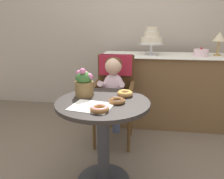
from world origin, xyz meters
name	(u,v)px	position (x,y,z in m)	size (l,w,h in m)	color
back_wall	(125,18)	(0.00, 1.85, 1.35)	(4.80, 0.10, 2.70)	#B2A393
cafe_table	(103,127)	(0.00, 0.00, 0.51)	(0.72, 0.72, 0.72)	#282321
wicker_chair	(115,85)	(-0.01, 0.76, 0.64)	(0.42, 0.45, 0.95)	brown
seated_child	(113,85)	(-0.01, 0.61, 0.68)	(0.27, 0.32, 0.73)	silver
paper_napkin	(91,106)	(-0.06, -0.13, 0.72)	(0.28, 0.23, 0.00)	white
donut_front	(117,100)	(0.11, -0.02, 0.74)	(0.12, 0.12, 0.03)	#936033
donut_mid	(125,93)	(0.16, 0.15, 0.74)	(0.13, 0.13, 0.04)	#AD7542
donut_side	(99,108)	(0.02, -0.21, 0.74)	(0.13, 0.13, 0.04)	#936033
flower_vase	(84,83)	(-0.17, 0.11, 0.83)	(0.15, 0.15, 0.23)	brown
display_counter	(162,89)	(0.55, 1.30, 0.45)	(1.56, 0.62, 0.90)	brown
tiered_cake_stand	(151,39)	(0.38, 1.30, 1.10)	(0.30, 0.30, 0.34)	silver
round_layer_cake	(201,53)	(0.97, 1.26, 0.94)	(0.17, 0.17, 0.11)	silver
table_lamp	(219,38)	(1.18, 1.33, 1.12)	(0.15, 0.15, 0.28)	#B28C47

